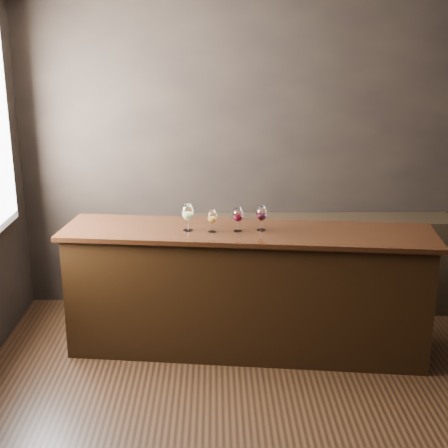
{
  "coord_description": "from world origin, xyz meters",
  "views": [
    {
      "loc": [
        -0.75,
        -3.33,
        2.41
      ],
      "look_at": [
        -0.68,
        1.24,
        1.06
      ],
      "focal_mm": 50.0,
      "sensor_mm": 36.0,
      "label": 1
    }
  ],
  "objects_px": {
    "bar_counter": "(246,293)",
    "glass_red_b": "(262,214)",
    "glass_white": "(188,213)",
    "glass_red_a": "(238,216)",
    "glass_amber": "(212,217)",
    "back_bar_shelf": "(318,264)"
  },
  "relations": [
    {
      "from": "glass_amber",
      "to": "glass_red_b",
      "type": "xyz_separation_m",
      "value": [
        0.38,
        0.03,
        0.01
      ]
    },
    {
      "from": "glass_white",
      "to": "glass_red_b",
      "type": "distance_m",
      "value": 0.56
    },
    {
      "from": "bar_counter",
      "to": "glass_white",
      "type": "relative_size",
      "value": 13.31
    },
    {
      "from": "glass_white",
      "to": "glass_red_a",
      "type": "bearing_deg",
      "value": -2.85
    },
    {
      "from": "glass_red_a",
      "to": "glass_amber",
      "type": "bearing_deg",
      "value": -175.63
    },
    {
      "from": "bar_counter",
      "to": "glass_red_b",
      "type": "bearing_deg",
      "value": 5.65
    },
    {
      "from": "glass_amber",
      "to": "back_bar_shelf",
      "type": "bearing_deg",
      "value": 40.74
    },
    {
      "from": "glass_red_b",
      "to": "bar_counter",
      "type": "bearing_deg",
      "value": 178.92
    },
    {
      "from": "bar_counter",
      "to": "glass_red_b",
      "type": "xyz_separation_m",
      "value": [
        0.11,
        -0.0,
        0.65
      ]
    },
    {
      "from": "back_bar_shelf",
      "to": "glass_red_a",
      "type": "height_order",
      "value": "glass_red_a"
    },
    {
      "from": "back_bar_shelf",
      "to": "glass_red_b",
      "type": "relative_size",
      "value": 12.77
    },
    {
      "from": "glass_amber",
      "to": "glass_red_b",
      "type": "height_order",
      "value": "glass_red_b"
    },
    {
      "from": "glass_red_b",
      "to": "back_bar_shelf",
      "type": "bearing_deg",
      "value": 53.64
    },
    {
      "from": "bar_counter",
      "to": "glass_amber",
      "type": "bearing_deg",
      "value": -165.57
    },
    {
      "from": "bar_counter",
      "to": "back_bar_shelf",
      "type": "relative_size",
      "value": 1.14
    },
    {
      "from": "glass_red_a",
      "to": "bar_counter",
      "type": "bearing_deg",
      "value": 16.61
    },
    {
      "from": "back_bar_shelf",
      "to": "glass_red_b",
      "type": "distance_m",
      "value": 1.21
    },
    {
      "from": "glass_red_a",
      "to": "glass_red_b",
      "type": "distance_m",
      "value": 0.18
    },
    {
      "from": "bar_counter",
      "to": "glass_white",
      "type": "xyz_separation_m",
      "value": [
        -0.45,
        -0.0,
        0.66
      ]
    },
    {
      "from": "glass_white",
      "to": "glass_red_a",
      "type": "xyz_separation_m",
      "value": [
        0.38,
        -0.02,
        -0.02
      ]
    },
    {
      "from": "bar_counter",
      "to": "glass_white",
      "type": "height_order",
      "value": "glass_white"
    },
    {
      "from": "back_bar_shelf",
      "to": "glass_amber",
      "type": "relative_size",
      "value": 14.24
    }
  ]
}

